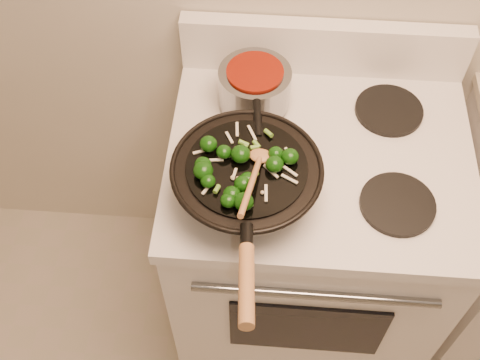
{
  "coord_description": "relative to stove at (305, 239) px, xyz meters",
  "views": [
    {
      "loc": [
        -0.26,
        0.21,
        2.12
      ],
      "look_at": [
        -0.32,
        1.0,
        1.01
      ],
      "focal_mm": 45.0,
      "sensor_mm": 36.0,
      "label": 1
    }
  ],
  "objects": [
    {
      "name": "stirfry",
      "position": [
        -0.2,
        -0.18,
        0.58
      ],
      "size": [
        0.24,
        0.25,
        0.04
      ],
      "color": "#0E3808",
      "rests_on": "wok"
    },
    {
      "name": "saucepan",
      "position": [
        -0.18,
        0.15,
        0.52
      ],
      "size": [
        0.19,
        0.3,
        0.11
      ],
      "color": "gray",
      "rests_on": "stove"
    },
    {
      "name": "stove",
      "position": [
        0.0,
        0.0,
        0.0
      ],
      "size": [
        0.78,
        0.67,
        1.08
      ],
      "color": "white",
      "rests_on": "ground"
    },
    {
      "name": "wooden_spoon",
      "position": [
        -0.16,
        -0.19,
        0.6
      ],
      "size": [
        0.07,
        0.24,
        0.09
      ],
      "color": "#A77041",
      "rests_on": "wok"
    },
    {
      "name": "wok",
      "position": [
        -0.18,
        -0.16,
        0.52
      ],
      "size": [
        0.35,
        0.58,
        0.19
      ],
      "color": "black",
      "rests_on": "stove"
    }
  ]
}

